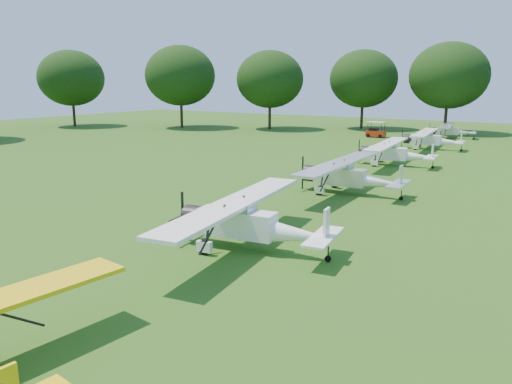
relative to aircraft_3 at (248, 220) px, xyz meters
The scene contains 8 objects.
ground 2.80m from the aircraft_3, 136.63° to the left, with size 160.00×160.00×0.00m, color #2C4D13.
tree_belt 7.13m from the aircraft_3, 45.59° to the left, with size 137.36×130.27×14.52m.
aircraft_3 is the anchor object (origin of this frame).
aircraft_4 13.07m from the aircraft_3, 92.48° to the left, with size 7.31×11.61×2.29m.
aircraft_5 26.01m from the aircraft_3, 93.22° to the left, with size 6.91×11.02×2.17m.
aircraft_6 38.89m from the aircraft_3, 91.98° to the left, with size 6.66×10.61×2.09m.
aircraft_7 51.65m from the aircraft_3, 91.92° to the left, with size 5.92×9.39×1.84m.
golf_cart 48.55m from the aircraft_3, 102.46° to the left, with size 2.47×1.57×2.07m.
Camera 1 is at (13.43, -19.52, 7.43)m, focal length 35.00 mm.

